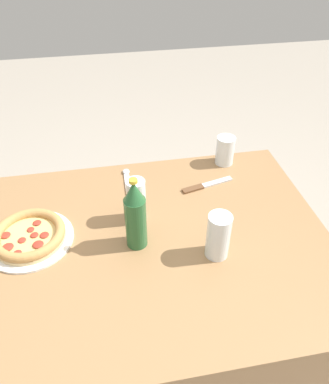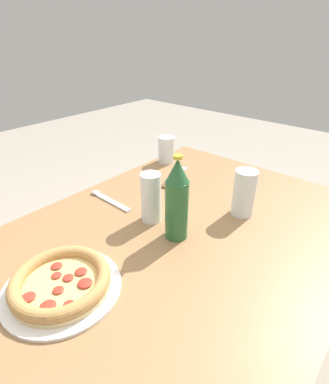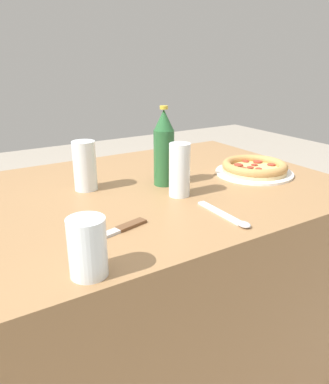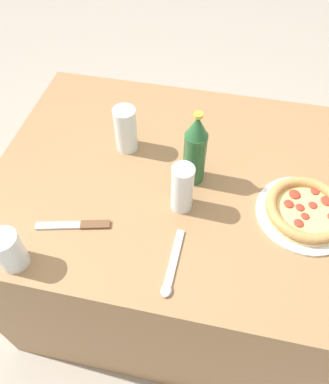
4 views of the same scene
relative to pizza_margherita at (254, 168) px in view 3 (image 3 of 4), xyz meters
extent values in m
plane|color=#A89E8E|center=(0.36, -0.07, -0.77)|extent=(8.00, 8.00, 0.00)
cube|color=#997047|center=(0.36, -0.07, -0.40)|extent=(1.17, 0.87, 0.75)
cylinder|color=white|center=(0.00, 0.00, -0.02)|extent=(0.27, 0.27, 0.01)
cylinder|color=#E5C689|center=(0.00, 0.00, -0.01)|extent=(0.22, 0.22, 0.01)
cylinder|color=#E5C170|center=(0.00, 0.00, 0.00)|extent=(0.20, 0.20, 0.00)
torus|color=tan|center=(0.00, 0.00, 0.01)|extent=(0.23, 0.23, 0.03)
ellipsoid|color=#A83323|center=(-0.02, -0.02, 0.01)|extent=(0.02, 0.02, 0.01)
ellipsoid|color=#A83323|center=(0.02, 0.00, 0.01)|extent=(0.03, 0.03, 0.01)
ellipsoid|color=#A83323|center=(0.05, -0.01, 0.01)|extent=(0.03, 0.03, 0.01)
ellipsoid|color=#A83323|center=(0.03, -0.05, 0.01)|extent=(0.03, 0.03, 0.01)
ellipsoid|color=#A83323|center=(0.02, 0.05, 0.01)|extent=(0.03, 0.03, 0.01)
ellipsoid|color=#A83323|center=(-0.03, -0.07, 0.01)|extent=(0.03, 0.03, 0.01)
ellipsoid|color=#A83323|center=(0.00, 0.02, 0.00)|extent=(0.02, 0.02, 0.01)
ellipsoid|color=#A83323|center=(-0.07, 0.01, 0.01)|extent=(0.03, 0.03, 0.01)
ellipsoid|color=#A83323|center=(-0.06, -0.04, 0.01)|extent=(0.03, 0.03, 0.01)
cylinder|color=white|center=(0.34, 0.04, 0.06)|extent=(0.06, 0.06, 0.16)
cylinder|color=beige|center=(0.34, 0.04, 0.02)|extent=(0.05, 0.05, 0.07)
cylinder|color=white|center=(0.73, 0.31, 0.04)|extent=(0.07, 0.07, 0.12)
cylinder|color=#935123|center=(0.73, 0.31, 0.02)|extent=(0.06, 0.06, 0.08)
cylinder|color=white|center=(0.56, -0.16, 0.06)|extent=(0.07, 0.07, 0.15)
cylinder|color=maroon|center=(0.56, -0.16, 0.03)|extent=(0.06, 0.06, 0.09)
cylinder|color=#286033|center=(0.33, -0.07, 0.07)|extent=(0.07, 0.07, 0.18)
cone|color=#286033|center=(0.33, -0.07, 0.19)|extent=(0.06, 0.06, 0.06)
cylinder|color=gold|center=(0.33, -0.07, 0.22)|extent=(0.02, 0.02, 0.01)
cube|color=brown|center=(0.57, 0.16, -0.02)|extent=(0.09, 0.04, 0.01)
cube|color=silver|center=(0.66, 0.18, -0.02)|extent=(0.12, 0.05, 0.01)
cube|color=silver|center=(0.33, 0.21, -0.02)|extent=(0.02, 0.17, 0.01)
ellipsoid|color=silver|center=(0.33, 0.31, -0.01)|extent=(0.03, 0.04, 0.01)
camera|label=1|loc=(0.27, -0.88, 0.84)|focal=35.00mm
camera|label=2|loc=(-0.22, -0.50, 0.51)|focal=28.00mm
camera|label=3|loc=(0.93, 0.90, 0.37)|focal=35.00mm
camera|label=4|loc=(0.26, 0.67, 0.85)|focal=35.00mm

